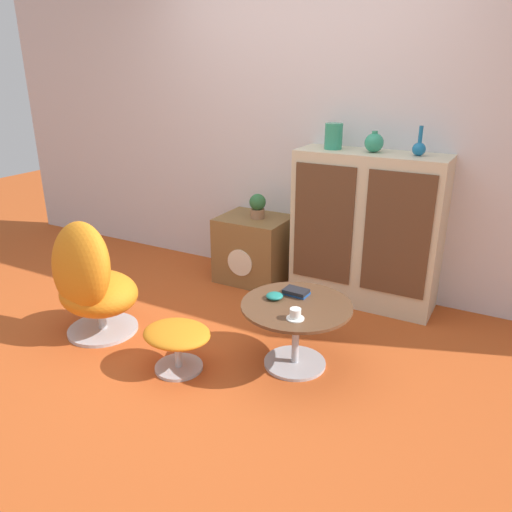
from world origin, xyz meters
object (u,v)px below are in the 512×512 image
egg_chair (90,281)px  ottoman (177,338)px  potted_plant (258,205)px  sideboard (366,230)px  coffee_table (296,322)px  vase_inner_left (374,143)px  book_stack (296,292)px  tv_console (254,249)px  bowl (275,296)px  teacup (295,315)px  vase_leftmost (334,136)px  vase_inner_right (419,148)px

egg_chair → ottoman: (0.76, -0.07, -0.18)m
potted_plant → sideboard: bearing=2.6°
coffee_table → potted_plant: 1.38m
vase_inner_left → book_stack: vase_inner_left is taller
tv_console → bowl: bearing=-55.3°
ottoman → potted_plant: 1.51m
potted_plant → bowl: size_ratio=1.95×
egg_chair → vase_inner_left: (1.44, 1.40, 0.83)m
egg_chair → bowl: bearing=14.8°
ottoman → teacup: size_ratio=4.17×
tv_console → vase_inner_left: size_ratio=3.82×
ottoman → potted_plant: (-0.23, 1.43, 0.45)m
ottoman → bowl: bowl is taller
tv_console → vase_inner_left: (0.95, 0.05, 0.95)m
vase_leftmost → potted_plant: (-0.61, -0.05, -0.59)m
ottoman → teacup: teacup is taller
vase_leftmost → tv_console: bearing=-175.9°
book_stack → tv_console: bearing=131.3°
vase_inner_left → tv_console: bearing=-177.2°
vase_inner_right → potted_plant: bearing=-177.9°
sideboard → tv_console: sideboard is taller
vase_inner_left → bowl: (-0.23, -1.08, -0.80)m
egg_chair → potted_plant: egg_chair is taller
vase_inner_right → teacup: bearing=-104.4°
sideboard → potted_plant: size_ratio=5.71×
vase_leftmost → book_stack: (0.17, -0.97, -0.82)m
sideboard → teacup: (-0.01, -1.25, -0.14)m
vase_leftmost → vase_inner_left: (0.30, 0.00, -0.03)m
potted_plant → book_stack: potted_plant is taller
egg_chair → sideboard: bearing=44.2°
vase_inner_right → egg_chair: bearing=-141.4°
sideboard → ottoman: 1.66m
tv_console → teacup: bearing=-52.3°
vase_inner_right → vase_leftmost: bearing=180.0°
potted_plant → teacup: (0.90, -1.21, -0.22)m
coffee_table → bowl: bearing=178.0°
tv_console → ottoman: size_ratio=1.34×
vase_inner_left → book_stack: bearing=-98.0°
ottoman → vase_inner_left: 1.91m
vase_inner_right → book_stack: (-0.45, -0.97, -0.78)m
potted_plant → book_stack: bearing=-50.0°
tv_console → coffee_table: (0.87, -1.04, 0.02)m
coffee_table → vase_inner_right: vase_inner_right is taller
sideboard → book_stack: size_ratio=7.62×
bowl → tv_console: bearing=124.7°
tv_console → vase_leftmost: bearing=4.1°
tv_console → egg_chair: 1.45m
vase_leftmost → book_stack: bearing=-80.2°
ottoman → potted_plant: bearing=99.1°
ottoman → egg_chair: bearing=174.8°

